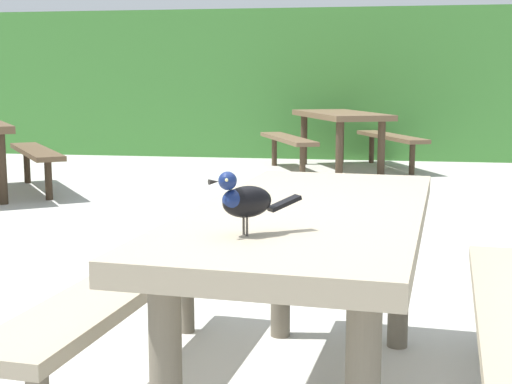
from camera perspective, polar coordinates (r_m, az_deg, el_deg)
hedge_wall at (r=11.79m, az=7.85°, el=8.32°), size 28.00×2.36×2.16m
picnic_table_foreground at (r=2.58m, az=4.25°, el=-5.11°), size 1.83×1.86×0.74m
bird_grackle at (r=2.05m, az=-0.96°, el=-0.58°), size 0.24×0.19×0.18m
picnic_table_mid_left at (r=9.46m, az=6.57°, el=5.06°), size 2.22×2.23×0.74m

